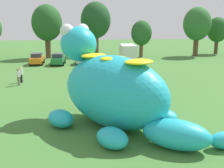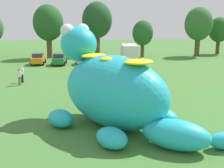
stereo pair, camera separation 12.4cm
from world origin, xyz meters
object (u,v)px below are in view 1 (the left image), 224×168
Objects in this scene: car_silver at (83,58)px; spectator_by_cars at (21,75)px; giant_inflatable_creature at (114,90)px; box_truck at (127,53)px; spectator_mid_field at (78,73)px; spectator_near_inflatable at (18,77)px; car_orange at (37,59)px; car_green at (58,59)px.

spectator_by_cars is at bearing -117.52° from car_silver.
box_truck is (4.82, 25.72, -0.71)m from giant_inflatable_creature.
box_truck is 14.06m from spectator_mid_field.
spectator_near_inflatable is at bearing -115.25° from car_silver.
box_truck reaches higher than spectator_mid_field.
car_silver is at bearing -2.31° from car_orange.
box_truck is at bearing 58.52° from spectator_mid_field.
spectator_mid_field is 1.00× the size of spectator_by_cars.
car_silver is 12.35m from spectator_mid_field.
box_truck is at bearing -3.07° from car_silver.
car_green is 2.43× the size of spectator_near_inflatable.
spectator_near_inflatable is (-8.54, 12.22, -1.46)m from giant_inflatable_creature.
spectator_by_cars is at bearing -88.48° from car_orange.
car_green is at bearing 76.68° from spectator_by_cars.
spectator_by_cars is (-6.55, -12.57, -0.01)m from car_silver.
giant_inflatable_creature is 26.20m from car_silver.
spectator_near_inflatable is at bearing -134.70° from box_truck.
car_green is 13.71m from spectator_near_inflatable.
giant_inflatable_creature is 16.05m from spectator_by_cars.
spectator_mid_field is at bearing 2.17° from spectator_by_cars.
spectator_near_inflatable is 1.00× the size of spectator_by_cars.
car_orange is 13.75m from box_truck.
car_green is 0.99× the size of car_silver.
car_orange is at bearing 91.43° from spectator_near_inflatable.
giant_inflatable_creature reaches higher than spectator_near_inflatable.
car_silver reaches higher than spectator_near_inflatable.
car_green is 12.45m from spectator_by_cars.
giant_inflatable_creature reaches higher than car_silver.
car_orange is 3.29m from car_green.
box_truck is 3.78× the size of spectator_mid_field.
spectator_mid_field is (6.03, 1.52, 0.00)m from spectator_near_inflatable.
car_orange is at bearing 116.81° from spectator_mid_field.
giant_inflatable_creature is 6.47× the size of spectator_mid_field.
giant_inflatable_creature is at bearing -79.65° from spectator_mid_field.
giant_inflatable_creature reaches higher than spectator_by_cars.
car_silver is 0.65× the size of box_truck.
giant_inflatable_creature reaches higher than car_orange.
car_green is 12.30m from spectator_mid_field.
spectator_by_cars is (-8.55, 13.51, -1.46)m from giant_inflatable_creature.
car_orange is 1.00× the size of car_green.
box_truck is at bearing 79.37° from giant_inflatable_creature.
giant_inflatable_creature is 26.17m from box_truck.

